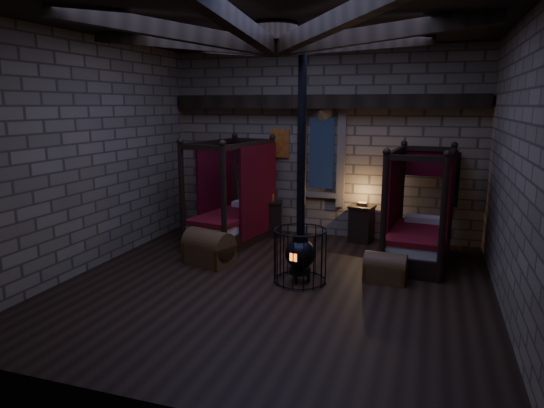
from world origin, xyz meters
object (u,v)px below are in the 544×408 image
(trunk_right, at_px, (385,268))
(bed_right, at_px, (418,234))
(stove, at_px, (300,249))
(bed_left, at_px, (233,217))
(trunk_left, at_px, (209,248))

(trunk_right, bearing_deg, bed_right, 72.80)
(trunk_right, xyz_separation_m, stove, (-1.38, -0.50, 0.36))
(bed_left, height_order, stove, stove)
(trunk_left, height_order, trunk_right, trunk_left)
(bed_right, relative_size, trunk_right, 2.96)
(trunk_left, height_order, stove, stove)
(bed_left, distance_m, trunk_left, 1.59)
(trunk_left, relative_size, trunk_right, 1.43)
(bed_right, height_order, trunk_right, bed_right)
(bed_left, bearing_deg, trunk_left, -74.47)
(bed_left, height_order, bed_right, bed_left)
(bed_right, bearing_deg, trunk_left, -154.56)
(bed_right, height_order, trunk_left, bed_right)
(bed_left, bearing_deg, stove, -33.79)
(stove, bearing_deg, trunk_right, 32.43)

